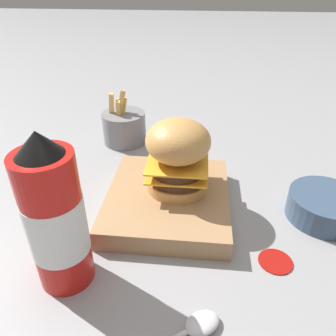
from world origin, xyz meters
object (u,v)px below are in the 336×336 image
side_bowl (325,206)px  serving_board (168,200)px  spoon (185,333)px  ketchup_bottle (55,219)px  fries_basket (124,127)px  burger (175,155)px

side_bowl → serving_board: bearing=90.7°
spoon → ketchup_bottle: bearing=121.6°
fries_basket → spoon: fries_basket is taller
burger → fries_basket: burger is taller
side_bowl → spoon: bearing=136.9°
serving_board → burger: 0.09m
serving_board → fries_basket: (0.26, 0.14, 0.02)m
serving_board → ketchup_bottle: bearing=142.9°
burger → ketchup_bottle: bearing=143.3°
burger → spoon: burger is taller
burger → side_bowl: size_ratio=1.03×
ketchup_bottle → spoon: (-0.07, -0.17, -0.10)m
burger → ketchup_bottle: (-0.19, 0.14, 0.00)m
serving_board → burger: (0.02, -0.01, 0.09)m
burger → side_bowl: (-0.01, -0.27, -0.08)m
burger → fries_basket: (0.24, 0.15, -0.06)m
ketchup_bottle → fries_basket: 0.43m
side_bowl → spoon: size_ratio=0.76×
serving_board → burger: burger is taller
burger → side_bowl: 0.28m
serving_board → side_bowl: side_bowl is taller
side_bowl → burger: bearing=87.0°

